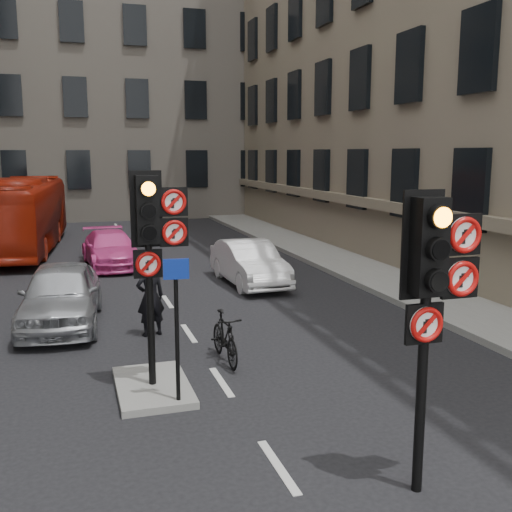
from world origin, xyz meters
TOP-DOWN VIEW (x-y plane):
  - pavement_right at (7.20, 12.00)m, footprint 3.00×50.00m
  - centre_island at (-1.20, 5.00)m, footprint 1.20×2.00m
  - building_far at (0.00, 38.00)m, footprint 30.00×14.00m
  - signal_near at (1.49, 0.99)m, footprint 0.91×0.40m
  - signal_far at (-1.11, 4.99)m, footprint 0.91×0.40m
  - car_silver at (-2.69, 9.53)m, footprint 2.09×4.40m
  - car_white at (2.74, 12.45)m, footprint 1.55×4.07m
  - car_pink at (-1.08, 16.75)m, footprint 2.05×4.36m
  - bus_red at (-4.29, 21.26)m, footprint 3.40×10.85m
  - motorcycle at (0.32, 6.00)m, footprint 0.51×1.62m
  - motorcyclist at (-0.81, 8.11)m, footprint 0.72×0.56m
  - info_sign at (-0.90, 4.18)m, footprint 0.39×0.13m

SIDE VIEW (x-z plane):
  - centre_island at x=-1.20m, z-range 0.00..0.12m
  - pavement_right at x=7.20m, z-range 0.00..0.16m
  - motorcycle at x=0.32m, z-range 0.00..0.97m
  - car_pink at x=-1.08m, z-range 0.00..1.23m
  - car_white at x=2.74m, z-range 0.00..1.32m
  - car_silver at x=-2.69m, z-range 0.00..1.45m
  - motorcyclist at x=-0.81m, z-range 0.00..1.75m
  - bus_red at x=-4.29m, z-range 0.00..2.98m
  - info_sign at x=-0.90m, z-range 0.45..2.73m
  - signal_near at x=1.49m, z-range 0.79..4.37m
  - signal_far at x=-1.11m, z-range 0.91..4.49m
  - building_far at x=0.00m, z-range 0.00..20.00m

